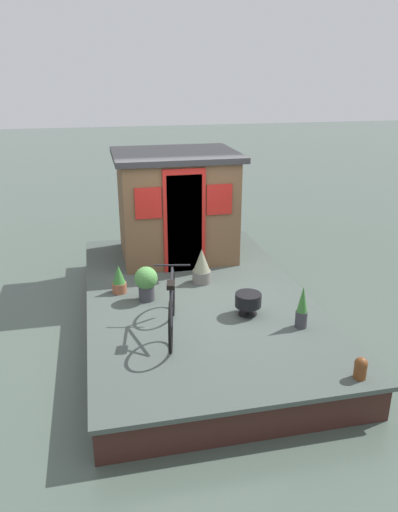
% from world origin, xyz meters
% --- Properties ---
extents(ground_plane, '(60.00, 60.00, 0.00)m').
position_xyz_m(ground_plane, '(0.00, 0.00, 0.00)').
color(ground_plane, '#47564C').
extents(houseboat_deck, '(5.79, 3.40, 0.50)m').
position_xyz_m(houseboat_deck, '(0.00, 0.00, 0.25)').
color(houseboat_deck, '#424C47').
rests_on(houseboat_deck, ground_plane).
extents(houseboat_cabin, '(1.85, 2.22, 1.94)m').
position_xyz_m(houseboat_cabin, '(1.78, 0.00, 1.49)').
color(houseboat_cabin, brown).
rests_on(houseboat_cabin, houseboat_deck).
extents(bicycle, '(1.63, 0.50, 0.80)m').
position_xyz_m(bicycle, '(-1.11, 0.57, 0.88)').
color(bicycle, black).
rests_on(bicycle, houseboat_deck).
extents(potted_plant_thyme, '(0.35, 0.35, 0.54)m').
position_xyz_m(potted_plant_thyme, '(-0.08, 0.79, 0.80)').
color(potted_plant_thyme, '#38383D').
rests_on(potted_plant_thyme, houseboat_deck).
extents(potted_plant_lavender, '(0.16, 0.16, 0.61)m').
position_xyz_m(potted_plant_lavender, '(-1.38, -1.17, 0.79)').
color(potted_plant_lavender, '#38383D').
rests_on(potted_plant_lavender, houseboat_deck).
extents(potted_plant_sage, '(0.31, 0.31, 0.59)m').
position_xyz_m(potted_plant_sage, '(0.39, -0.17, 0.78)').
color(potted_plant_sage, slate).
rests_on(potted_plant_sage, houseboat_deck).
extents(potted_plant_ivy, '(0.23, 0.23, 0.46)m').
position_xyz_m(potted_plant_ivy, '(0.29, 1.18, 0.72)').
color(potted_plant_ivy, '#935138').
rests_on(potted_plant_ivy, houseboat_deck).
extents(charcoal_grill, '(0.38, 0.38, 0.33)m').
position_xyz_m(charcoal_grill, '(-0.87, -0.57, 0.72)').
color(charcoal_grill, black).
rests_on(charcoal_grill, houseboat_deck).
extents(mooring_bollard, '(0.15, 0.15, 0.27)m').
position_xyz_m(mooring_bollard, '(-2.64, -1.35, 0.64)').
color(mooring_bollard, brown).
rests_on(mooring_bollard, houseboat_deck).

